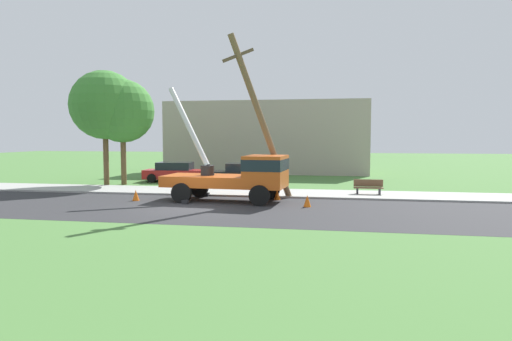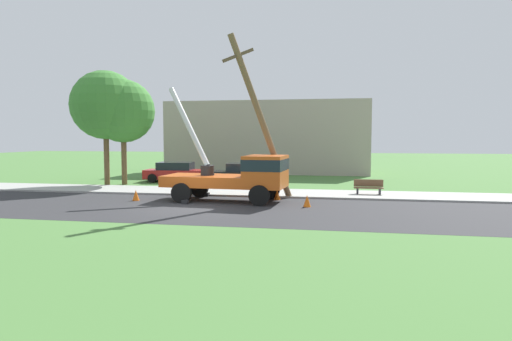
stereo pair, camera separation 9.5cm
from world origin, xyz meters
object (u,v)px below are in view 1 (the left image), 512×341
traffic_cone_ahead (307,201)px  park_bench (368,187)px  utility_truck (241,174)px  traffic_cone_curbside (277,194)px  traffic_cone_behind (136,195)px  roadside_tree_far (105,105)px  roadside_tree_near (122,111)px  parked_sedan_black (245,173)px  leaning_utility_pole (260,117)px  parked_sedan_red (175,172)px

traffic_cone_ahead → park_bench: (3.07, 4.62, 0.18)m
utility_truck → traffic_cone_curbside: bearing=29.1°
traffic_cone_behind → traffic_cone_curbside: 7.29m
traffic_cone_behind → roadside_tree_far: size_ratio=0.07×
utility_truck → traffic_cone_ahead: (3.43, -1.17, -1.13)m
park_bench → roadside_tree_near: 16.99m
roadside_tree_near → traffic_cone_curbside: bearing=-25.9°
utility_truck → traffic_cone_behind: (-5.38, -0.67, -1.13)m
roadside_tree_near → traffic_cone_behind: bearing=-59.3°
roadside_tree_far → traffic_cone_curbside: bearing=-22.2°
traffic_cone_ahead → parked_sedan_black: (-5.03, 9.77, 0.43)m
leaning_utility_pole → utility_truck: bearing=-143.4°
parked_sedan_red → park_bench: 14.45m
traffic_cone_ahead → traffic_cone_curbside: 2.73m
parked_sedan_red → roadside_tree_far: 6.70m
parked_sedan_red → park_bench: size_ratio=2.83×
park_bench → roadside_tree_far: bearing=171.5°
leaning_utility_pole → parked_sedan_black: 9.05m
traffic_cone_behind → roadside_tree_near: bearing=120.7°
parked_sedan_black → park_bench: parked_sedan_black is taller
traffic_cone_behind → traffic_cone_curbside: size_ratio=1.00×
parked_sedan_red → roadside_tree_far: size_ratio=0.59×
parked_sedan_red → traffic_cone_ahead: bearing=-44.6°
traffic_cone_ahead → parked_sedan_black: size_ratio=0.12×
traffic_cone_curbside → parked_sedan_black: size_ratio=0.12×
park_bench → roadside_tree_far: size_ratio=0.21×
roadside_tree_near → roadside_tree_far: bearing=-157.7°
traffic_cone_behind → park_bench: (11.88, 4.12, 0.18)m
park_bench → roadside_tree_far: (-17.15, 2.57, 4.92)m
leaning_utility_pole → roadside_tree_far: 12.77m
utility_truck → traffic_cone_behind: 5.54m
leaning_utility_pole → roadside_tree_near: size_ratio=1.17×
traffic_cone_curbside → roadside_tree_far: 14.31m
leaning_utility_pole → park_bench: size_ratio=5.24×
parked_sedan_red → parked_sedan_black: bearing=-3.9°
leaning_utility_pole → roadside_tree_far: size_ratio=1.09×
park_bench → traffic_cone_ahead: bearing=-123.6°
traffic_cone_ahead → traffic_cone_curbside: (-1.70, 2.13, 0.00)m
utility_truck → park_bench: 7.41m
parked_sedan_red → traffic_cone_curbside: bearing=-43.0°
traffic_cone_curbside → parked_sedan_red: size_ratio=0.12×
traffic_cone_ahead → parked_sedan_red: 14.44m
parked_sedan_black → utility_truck: bearing=-79.4°
roadside_tree_far → utility_truck: bearing=-29.5°
utility_truck → roadside_tree_far: size_ratio=0.88×
utility_truck → parked_sedan_red: utility_truck is taller
utility_truck → traffic_cone_ahead: 3.79m
parked_sedan_black → roadside_tree_near: roadside_tree_near is taller
traffic_cone_curbside → park_bench: size_ratio=0.35×
traffic_cone_behind → roadside_tree_far: bearing=128.3°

